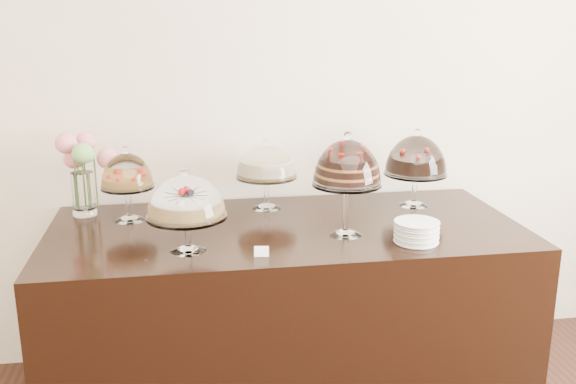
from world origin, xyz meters
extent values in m
cube|color=beige|center=(0.00, 3.00, 1.50)|extent=(5.00, 0.04, 3.00)
cube|color=black|center=(-0.12, 2.45, 0.45)|extent=(2.20, 1.00, 0.90)
cone|color=white|center=(-0.58, 2.20, 0.91)|extent=(0.15, 0.15, 0.02)
cylinder|color=white|center=(-0.58, 2.20, 0.99)|extent=(0.03, 0.03, 0.12)
cylinder|color=white|center=(-0.58, 2.20, 1.05)|extent=(0.33, 0.33, 0.01)
cylinder|color=tan|center=(-0.58, 2.20, 1.09)|extent=(0.26, 0.26, 0.06)
sphere|color=red|center=(-0.51, 2.22, 1.13)|extent=(0.02, 0.02, 0.02)
sphere|color=red|center=(-0.63, 2.24, 1.13)|extent=(0.02, 0.02, 0.02)
sphere|color=red|center=(-0.60, 2.12, 1.13)|extent=(0.02, 0.02, 0.02)
sphere|color=white|center=(-0.58, 2.20, 1.24)|extent=(0.04, 0.04, 0.04)
cone|color=white|center=(0.12, 2.29, 0.91)|extent=(0.15, 0.15, 0.02)
cylinder|color=white|center=(0.12, 2.29, 1.03)|extent=(0.03, 0.03, 0.21)
cylinder|color=white|center=(0.12, 2.29, 1.14)|extent=(0.31, 0.31, 0.01)
cylinder|color=black|center=(0.12, 2.29, 1.20)|extent=(0.22, 0.22, 0.11)
sphere|color=red|center=(0.18, 2.31, 1.26)|extent=(0.02, 0.02, 0.02)
sphere|color=red|center=(0.12, 2.35, 1.26)|extent=(0.02, 0.02, 0.02)
sphere|color=red|center=(0.06, 2.31, 1.26)|extent=(0.02, 0.02, 0.02)
sphere|color=red|center=(0.09, 2.24, 1.26)|extent=(0.02, 0.02, 0.02)
sphere|color=red|center=(0.16, 2.24, 1.26)|extent=(0.02, 0.02, 0.02)
sphere|color=white|center=(0.12, 2.29, 1.35)|extent=(0.04, 0.04, 0.04)
cone|color=white|center=(-0.17, 2.76, 0.91)|extent=(0.15, 0.15, 0.02)
cylinder|color=white|center=(-0.17, 2.76, 0.99)|extent=(0.03, 0.03, 0.14)
cylinder|color=white|center=(-0.17, 2.76, 1.07)|extent=(0.31, 0.31, 0.01)
cylinder|color=#FFF1C5|center=(-0.17, 2.76, 1.11)|extent=(0.26, 0.26, 0.08)
sphere|color=white|center=(-0.17, 2.76, 1.24)|extent=(0.04, 0.04, 0.04)
cone|color=white|center=(0.59, 2.68, 0.91)|extent=(0.15, 0.15, 0.02)
cylinder|color=white|center=(0.59, 2.68, 0.99)|extent=(0.03, 0.03, 0.14)
cylinder|color=white|center=(0.59, 2.68, 1.07)|extent=(0.32, 0.32, 0.01)
cylinder|color=black|center=(0.59, 2.68, 1.11)|extent=(0.25, 0.25, 0.08)
sphere|color=red|center=(0.65, 2.70, 1.16)|extent=(0.02, 0.02, 0.02)
sphere|color=red|center=(0.54, 2.73, 1.16)|extent=(0.02, 0.02, 0.02)
sphere|color=red|center=(0.57, 2.61, 1.16)|extent=(0.02, 0.02, 0.02)
sphere|color=white|center=(0.59, 2.68, 1.28)|extent=(0.04, 0.04, 0.04)
cone|color=white|center=(-0.85, 2.67, 0.91)|extent=(0.15, 0.15, 0.02)
cylinder|color=white|center=(-0.85, 2.67, 0.99)|extent=(0.03, 0.03, 0.14)
cylinder|color=white|center=(-0.85, 2.67, 1.07)|extent=(0.25, 0.25, 0.01)
cylinder|color=#B17B34|center=(-0.85, 2.67, 1.09)|extent=(0.20, 0.20, 0.04)
sphere|color=red|center=(-0.80, 2.68, 1.12)|extent=(0.02, 0.02, 0.02)
sphere|color=red|center=(-0.84, 2.72, 1.12)|extent=(0.02, 0.02, 0.02)
sphere|color=red|center=(-0.89, 2.70, 1.12)|extent=(0.02, 0.02, 0.02)
sphere|color=red|center=(-0.91, 2.65, 1.12)|extent=(0.02, 0.02, 0.02)
sphere|color=red|center=(-0.87, 2.61, 1.12)|extent=(0.02, 0.02, 0.02)
sphere|color=red|center=(-0.81, 2.63, 1.12)|extent=(0.02, 0.02, 0.02)
sphere|color=white|center=(-0.85, 2.67, 1.24)|extent=(0.04, 0.04, 0.04)
cylinder|color=white|center=(-1.08, 2.80, 1.01)|extent=(0.11, 0.11, 0.21)
cylinder|color=#476B2D|center=(-1.01, 2.79, 1.06)|extent=(0.01, 0.01, 0.24)
sphere|color=pink|center=(-0.95, 2.78, 1.18)|extent=(0.10, 0.10, 0.10)
cylinder|color=#476B2D|center=(-1.07, 2.82, 1.10)|extent=(0.01, 0.01, 0.32)
sphere|color=pink|center=(-1.05, 2.84, 1.26)|extent=(0.09, 0.09, 0.09)
cylinder|color=#476B2D|center=(-1.10, 2.82, 1.06)|extent=(0.01, 0.01, 0.24)
sphere|color=pink|center=(-1.12, 2.84, 1.18)|extent=(0.10, 0.10, 0.10)
cylinder|color=#476B2D|center=(-1.11, 2.78, 1.10)|extent=(0.01, 0.01, 0.33)
sphere|color=pink|center=(-1.13, 2.76, 1.27)|extent=(0.10, 0.10, 0.10)
cylinder|color=#476B2D|center=(-1.07, 2.75, 1.08)|extent=(0.01, 0.01, 0.29)
sphere|color=#6BA650|center=(-1.05, 2.70, 1.23)|extent=(0.10, 0.10, 0.10)
cylinder|color=white|center=(0.40, 2.14, 0.90)|extent=(0.19, 0.19, 0.01)
cylinder|color=white|center=(0.40, 2.14, 0.92)|extent=(0.18, 0.18, 0.01)
cylinder|color=white|center=(0.40, 2.14, 0.93)|extent=(0.19, 0.19, 0.01)
cylinder|color=white|center=(0.40, 2.14, 0.94)|extent=(0.18, 0.18, 0.01)
cylinder|color=white|center=(0.40, 2.14, 0.95)|extent=(0.19, 0.19, 0.01)
cylinder|color=white|center=(0.40, 2.14, 0.96)|extent=(0.18, 0.18, 0.01)
cylinder|color=white|center=(0.40, 2.14, 0.97)|extent=(0.19, 0.19, 0.01)
cylinder|color=white|center=(0.40, 2.14, 0.98)|extent=(0.18, 0.18, 0.01)
cylinder|color=white|center=(0.40, 2.14, 0.99)|extent=(0.19, 0.19, 0.01)
cube|color=white|center=(-0.29, 2.08, 0.92)|extent=(0.06, 0.02, 0.04)
camera|label=1|loc=(-0.58, -0.37, 1.86)|focal=40.00mm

